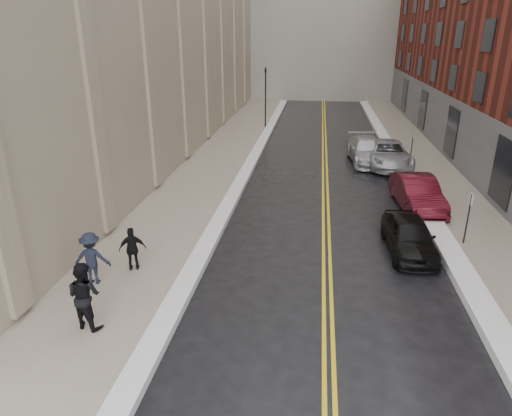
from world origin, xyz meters
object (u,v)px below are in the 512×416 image
(car_silver_near, at_px, (367,150))
(pedestrian_c, at_px, (133,249))
(car_silver_far, at_px, (387,154))
(car_black, at_px, (409,236))
(pedestrian_b, at_px, (92,258))
(car_maroon, at_px, (417,193))
(pedestrian_a, at_px, (84,295))

(car_silver_near, distance_m, pedestrian_c, 18.63)
(car_silver_far, bearing_deg, car_black, -96.19)
(pedestrian_c, bearing_deg, car_silver_far, -144.93)
(pedestrian_b, bearing_deg, pedestrian_c, -142.55)
(car_maroon, xyz_separation_m, pedestrian_c, (-11.07, -7.87, 0.16))
(car_silver_far, xyz_separation_m, pedestrian_c, (-10.61, -15.33, 0.16))
(car_silver_far, height_order, pedestrian_b, pedestrian_b)
(car_maroon, bearing_deg, car_silver_near, 95.56)
(car_maroon, xyz_separation_m, pedestrian_b, (-12.05, -8.93, 0.27))
(car_black, bearing_deg, car_silver_near, 89.00)
(pedestrian_a, bearing_deg, pedestrian_c, -74.63)
(pedestrian_b, bearing_deg, car_silver_far, -135.12)
(car_black, distance_m, car_maroon, 5.05)
(car_maroon, bearing_deg, car_silver_far, 87.98)
(car_silver_near, relative_size, car_silver_far, 0.95)
(car_maroon, relative_size, car_silver_far, 0.84)
(car_black, xyz_separation_m, car_silver_far, (0.74, 12.36, 0.09))
(car_silver_near, height_order, pedestrian_a, pedestrian_a)
(car_silver_near, bearing_deg, car_black, -93.12)
(car_silver_near, bearing_deg, pedestrian_b, -126.31)
(car_black, height_order, car_silver_near, car_silver_near)
(car_black, relative_size, car_silver_near, 0.76)
(pedestrian_b, bearing_deg, car_maroon, -153.29)
(car_maroon, bearing_deg, pedestrian_b, -148.97)
(car_black, xyz_separation_m, car_maroon, (1.20, 4.91, 0.08))
(car_black, height_order, car_silver_far, car_silver_far)
(car_silver_near, bearing_deg, pedestrian_a, -120.99)
(car_maroon, bearing_deg, car_black, -109.23)
(car_silver_near, height_order, car_silver_far, car_silver_far)
(car_black, xyz_separation_m, car_silver_near, (-0.40, 13.07, 0.08))
(car_silver_near, height_order, pedestrian_b, pedestrian_b)
(car_maroon, distance_m, car_silver_far, 7.47)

